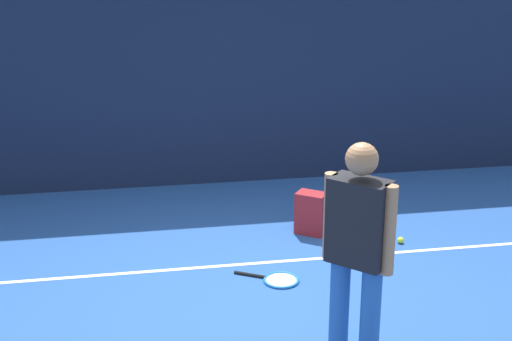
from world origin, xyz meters
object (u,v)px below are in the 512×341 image
(tennis_racket, at_px, (278,279))
(backpack, at_px, (312,213))
(tennis_player, at_px, (358,247))
(tennis_ball_near_player, at_px, (401,240))

(tennis_racket, xyz_separation_m, backpack, (0.56, 1.01, 0.20))
(tennis_player, relative_size, tennis_racket, 2.74)
(tennis_player, bearing_deg, tennis_racket, -36.06)
(tennis_racket, xyz_separation_m, tennis_ball_near_player, (1.37, 0.59, 0.02))
(tennis_racket, bearing_deg, tennis_player, -50.74)
(backpack, xyz_separation_m, tennis_ball_near_player, (0.81, -0.42, -0.18))
(tennis_player, relative_size, backpack, 3.86)
(tennis_player, xyz_separation_m, tennis_racket, (-0.24, 1.46, -0.95))
(backpack, bearing_deg, tennis_ball_near_player, -171.34)
(tennis_ball_near_player, bearing_deg, tennis_player, -119.00)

